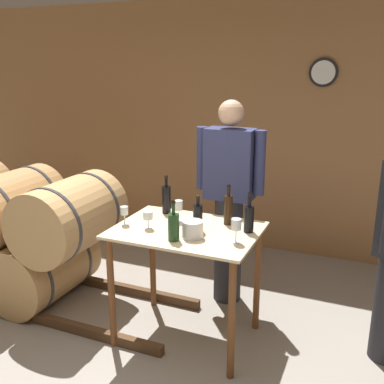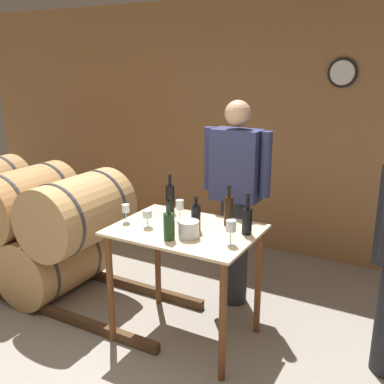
{
  "view_description": "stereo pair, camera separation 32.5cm",
  "coord_description": "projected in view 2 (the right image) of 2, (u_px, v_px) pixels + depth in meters",
  "views": [
    {
      "loc": [
        1.28,
        -1.99,
        2.04
      ],
      "look_at": [
        0.06,
        0.89,
        1.14
      ],
      "focal_mm": 42.0,
      "sensor_mm": 36.0,
      "label": 1
    },
    {
      "loc": [
        1.57,
        -1.84,
        2.04
      ],
      "look_at": [
        0.06,
        0.89,
        1.14
      ],
      "focal_mm": 42.0,
      "sensor_mm": 36.0,
      "label": 2
    }
  ],
  "objects": [
    {
      "name": "back_wall",
      "position": [
        272.0,
        129.0,
        4.79
      ],
      "size": [
        8.4,
        0.08,
        2.7
      ],
      "color": "#996B42",
      "rests_on": "ground_plane"
    },
    {
      "name": "wine_bottle_center",
      "position": [
        196.0,
        217.0,
        3.17
      ],
      "size": [
        0.07,
        0.07,
        0.26
      ],
      "color": "black",
      "rests_on": "tasting_table"
    },
    {
      "name": "barrel_rack",
      "position": [
        16.0,
        226.0,
        4.24
      ],
      "size": [
        3.94,
        0.87,
        1.14
      ],
      "color": "#4C331E",
      "rests_on": "ground_plane"
    },
    {
      "name": "wine_glass_near_center",
      "position": [
        147.0,
        214.0,
        3.24
      ],
      "size": [
        0.07,
        0.07,
        0.13
      ],
      "color": "silver",
      "rests_on": "tasting_table"
    },
    {
      "name": "person_visitor_with_scarf",
      "position": [
        235.0,
        200.0,
        3.75
      ],
      "size": [
        0.59,
        0.24,
        1.76
      ],
      "color": "#232328",
      "rests_on": "ground_plane"
    },
    {
      "name": "wine_glass_far_side",
      "position": [
        231.0,
        227.0,
        2.93
      ],
      "size": [
        0.07,
        0.07,
        0.17
      ],
      "color": "silver",
      "rests_on": "tasting_table"
    },
    {
      "name": "tasting_table",
      "position": [
        185.0,
        250.0,
        3.28
      ],
      "size": [
        1.03,
        0.76,
        0.89
      ],
      "color": "beige",
      "rests_on": "ground_plane"
    },
    {
      "name": "wine_glass_near_right",
      "position": [
        180.0,
        206.0,
        3.36
      ],
      "size": [
        0.06,
        0.06,
        0.16
      ],
      "color": "silver",
      "rests_on": "tasting_table"
    },
    {
      "name": "ice_bucket",
      "position": [
        189.0,
        229.0,
        3.06
      ],
      "size": [
        0.14,
        0.14,
        0.12
      ],
      "color": "silver",
      "rests_on": "tasting_table"
    },
    {
      "name": "wine_glass_near_left",
      "position": [
        126.0,
        209.0,
        3.34
      ],
      "size": [
        0.06,
        0.06,
        0.14
      ],
      "color": "silver",
      "rests_on": "tasting_table"
    },
    {
      "name": "wine_bottle_far_left",
      "position": [
        170.0,
        198.0,
        3.56
      ],
      "size": [
        0.07,
        0.07,
        0.31
      ],
      "color": "black",
      "rests_on": "tasting_table"
    },
    {
      "name": "wine_bottle_far_right",
      "position": [
        247.0,
        220.0,
        3.11
      ],
      "size": [
        0.07,
        0.07,
        0.29
      ],
      "color": "black",
      "rests_on": "tasting_table"
    },
    {
      "name": "wine_bottle_right",
      "position": [
        228.0,
        210.0,
        3.27
      ],
      "size": [
        0.06,
        0.06,
        0.3
      ],
      "color": "black",
      "rests_on": "tasting_table"
    },
    {
      "name": "wine_bottle_left",
      "position": [
        169.0,
        225.0,
        3.01
      ],
      "size": [
        0.08,
        0.08,
        0.28
      ],
      "color": "#193819",
      "rests_on": "tasting_table"
    }
  ]
}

